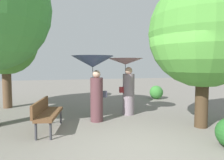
# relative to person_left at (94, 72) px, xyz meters

# --- Properties ---
(ground_plane) EXTENTS (40.00, 40.00, 0.00)m
(ground_plane) POSITION_rel_person_left_xyz_m (0.71, -2.15, -1.55)
(ground_plane) COLOR slate
(person_left) EXTENTS (1.29, 1.29, 2.04)m
(person_left) POSITION_rel_person_left_xyz_m (0.00, 0.00, 0.00)
(person_left) COLOR #563338
(person_left) RESTS_ON ground
(person_right) EXTENTS (1.23, 1.23, 1.99)m
(person_right) POSITION_rel_person_left_xyz_m (1.26, 0.58, -0.16)
(person_right) COLOR gray
(person_right) RESTS_ON ground
(park_bench) EXTENTS (0.76, 1.56, 0.83)m
(park_bench) POSITION_rel_person_left_xyz_m (-1.38, -0.58, -1.04)
(park_bench) COLOR #38383D
(park_bench) RESTS_ON ground
(tree_near_left) EXTENTS (2.49, 2.49, 4.30)m
(tree_near_left) POSITION_rel_person_left_xyz_m (-3.09, 2.88, 1.28)
(tree_near_left) COLOR brown
(tree_near_left) RESTS_ON ground
(tree_near_right) EXTENTS (3.03, 3.03, 4.57)m
(tree_near_right) POSITION_rel_person_left_xyz_m (2.84, -1.34, 1.33)
(tree_near_right) COLOR #42301E
(tree_near_right) RESTS_ON ground
(bush_path_left) EXTENTS (0.69, 0.69, 0.69)m
(bush_path_left) POSITION_rel_person_left_xyz_m (3.79, 3.30, -1.21)
(bush_path_left) COLOR #387F33
(bush_path_left) RESTS_ON ground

